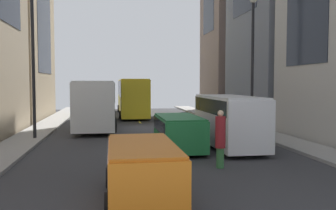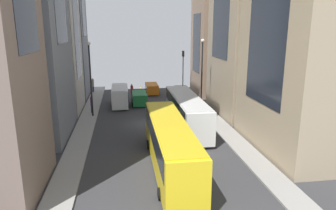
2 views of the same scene
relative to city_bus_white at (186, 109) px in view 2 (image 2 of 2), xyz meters
The scene contains 22 objects.
ground_plane 4.41m from the city_bus_white, 30.28° to the right, with size 40.06×40.06×0.00m, color #333335.
sidewalk_west 4.59m from the city_bus_white, 151.63° to the right, with size 1.95×44.00×0.15m, color gray.
sidewalk_east 10.80m from the city_bus_white, 10.73° to the right, with size 1.95×44.00×0.15m, color gray.
lane_stripe_0 23.31m from the city_bus_white, 81.61° to the right, with size 0.16×2.00×0.01m, color yellow.
lane_stripe_1 15.10m from the city_bus_white, 76.92° to the right, with size 0.16×2.00×0.01m, color yellow.
lane_stripe_2 7.33m from the city_bus_white, 61.26° to the right, with size 0.16×2.00×0.01m, color yellow.
lane_stripe_3 4.52m from the city_bus_white, 33.25° to the left, with size 0.16×2.00×0.01m, color yellow.
lane_stripe_4 11.33m from the city_bus_white, 72.31° to the left, with size 0.16×2.00×0.01m, color yellow.
building_west_0 19.91m from the city_bus_white, 120.32° to the right, with size 9.64×8.07×15.67m.
building_west_2 12.93m from the city_bus_white, 141.36° to the left, with size 7.22×11.59×18.32m.
building_east_1 19.49m from the city_bus_white, 29.90° to the right, with size 8.13×7.59×18.78m.
city_bus_white is the anchor object (origin of this frame).
streetcar_yellow 9.67m from the city_bus_white, 71.16° to the left, with size 2.70×13.28×3.59m.
delivery_van_white 12.46m from the city_bus_white, 56.79° to the right, with size 2.25×5.86×2.58m.
car_green_0 11.61m from the city_bus_white, 68.58° to the right, with size 2.08×4.06×1.65m.
car_orange_1 17.77m from the city_bus_white, 83.86° to the right, with size 2.02×4.10×1.55m.
pedestrian_walking_far 22.53m from the city_bus_white, 60.45° to the right, with size 0.37×0.37×2.22m.
pedestrian_waiting_curb 15.32m from the city_bus_white, 70.43° to the right, with size 0.39×0.39×2.19m.
pedestrian_crossing_near 12.34m from the city_bus_white, 34.25° to the right, with size 0.28×0.28×2.18m.
traffic_light_near_corner 18.32m from the city_bus_white, 99.80° to the right, with size 0.32×0.44×6.48m.
streetlamp_near 7.91m from the city_bus_white, 116.39° to the right, with size 0.44×0.44×8.70m.
streetlamp_far 11.87m from the city_bus_white, 29.24° to the right, with size 0.44×0.44×8.54m.
Camera 2 is at (2.92, 32.04, 10.19)m, focal length 33.14 mm.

